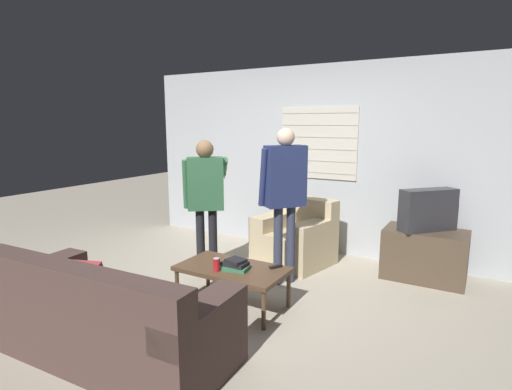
{
  "coord_description": "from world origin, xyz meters",
  "views": [
    {
      "loc": [
        2.14,
        -3.16,
        1.78
      ],
      "look_at": [
        -0.01,
        0.57,
        1.0
      ],
      "focal_mm": 28.0,
      "sensor_mm": 36.0,
      "label": 1
    }
  ],
  "objects_px": {
    "tv": "(428,210)",
    "spare_remote": "(276,267)",
    "couch_blue": "(106,319)",
    "coffee_table": "(232,271)",
    "soda_can": "(217,265)",
    "person_left_standing": "(206,192)",
    "book_stack": "(236,265)",
    "armchair_beige": "(296,238)",
    "person_right_standing": "(285,187)"
  },
  "relations": [
    {
      "from": "tv",
      "to": "book_stack",
      "type": "height_order",
      "value": "tv"
    },
    {
      "from": "couch_blue",
      "to": "tv",
      "type": "relative_size",
      "value": 3.22
    },
    {
      "from": "person_right_standing",
      "to": "soda_can",
      "type": "distance_m",
      "value": 1.17
    },
    {
      "from": "book_stack",
      "to": "spare_remote",
      "type": "relative_size",
      "value": 2.0
    },
    {
      "from": "person_left_standing",
      "to": "person_right_standing",
      "type": "relative_size",
      "value": 0.92
    },
    {
      "from": "coffee_table",
      "to": "soda_can",
      "type": "xyz_separation_m",
      "value": [
        -0.07,
        -0.16,
        0.1
      ]
    },
    {
      "from": "tv",
      "to": "armchair_beige",
      "type": "bearing_deg",
      "value": -38.43
    },
    {
      "from": "book_stack",
      "to": "soda_can",
      "type": "bearing_deg",
      "value": -138.78
    },
    {
      "from": "couch_blue",
      "to": "person_left_standing",
      "type": "distance_m",
      "value": 1.91
    },
    {
      "from": "person_right_standing",
      "to": "soda_can",
      "type": "height_order",
      "value": "person_right_standing"
    },
    {
      "from": "couch_blue",
      "to": "coffee_table",
      "type": "xyz_separation_m",
      "value": [
        0.35,
        1.21,
        0.06
      ]
    },
    {
      "from": "coffee_table",
      "to": "couch_blue",
      "type": "bearing_deg",
      "value": -106.37
    },
    {
      "from": "soda_can",
      "to": "spare_remote",
      "type": "bearing_deg",
      "value": 38.43
    },
    {
      "from": "armchair_beige",
      "to": "coffee_table",
      "type": "relative_size",
      "value": 0.96
    },
    {
      "from": "person_left_standing",
      "to": "spare_remote",
      "type": "xyz_separation_m",
      "value": [
        1.08,
        -0.34,
        -0.59
      ]
    },
    {
      "from": "soda_can",
      "to": "tv",
      "type": "bearing_deg",
      "value": 49.32
    },
    {
      "from": "tv",
      "to": "book_stack",
      "type": "xyz_separation_m",
      "value": [
        -1.46,
        -1.74,
        -0.37
      ]
    },
    {
      "from": "tv",
      "to": "spare_remote",
      "type": "height_order",
      "value": "tv"
    },
    {
      "from": "armchair_beige",
      "to": "tv",
      "type": "relative_size",
      "value": 1.64
    },
    {
      "from": "person_right_standing",
      "to": "book_stack",
      "type": "height_order",
      "value": "person_right_standing"
    },
    {
      "from": "armchair_beige",
      "to": "book_stack",
      "type": "bearing_deg",
      "value": 105.03
    },
    {
      "from": "couch_blue",
      "to": "person_right_standing",
      "type": "bearing_deg",
      "value": 72.49
    },
    {
      "from": "armchair_beige",
      "to": "tv",
      "type": "bearing_deg",
      "value": -158.4
    },
    {
      "from": "person_left_standing",
      "to": "spare_remote",
      "type": "distance_m",
      "value": 1.28
    },
    {
      "from": "person_right_standing",
      "to": "coffee_table",
      "type": "bearing_deg",
      "value": -154.15
    },
    {
      "from": "book_stack",
      "to": "tv",
      "type": "bearing_deg",
      "value": 49.97
    },
    {
      "from": "couch_blue",
      "to": "tv",
      "type": "bearing_deg",
      "value": 54.27
    },
    {
      "from": "spare_remote",
      "to": "armchair_beige",
      "type": "bearing_deg",
      "value": 135.96
    },
    {
      "from": "tv",
      "to": "person_left_standing",
      "type": "xyz_separation_m",
      "value": [
        -2.23,
        -1.16,
        0.19
      ]
    },
    {
      "from": "armchair_beige",
      "to": "person_right_standing",
      "type": "height_order",
      "value": "person_right_standing"
    },
    {
      "from": "person_right_standing",
      "to": "book_stack",
      "type": "bearing_deg",
      "value": -149.18
    },
    {
      "from": "person_right_standing",
      "to": "spare_remote",
      "type": "distance_m",
      "value": 0.93
    },
    {
      "from": "person_left_standing",
      "to": "book_stack",
      "type": "bearing_deg",
      "value": -73.32
    },
    {
      "from": "spare_remote",
      "to": "person_right_standing",
      "type": "bearing_deg",
      "value": 139.01
    },
    {
      "from": "soda_can",
      "to": "spare_remote",
      "type": "xyz_separation_m",
      "value": [
        0.45,
        0.35,
        -0.05
      ]
    },
    {
      "from": "person_left_standing",
      "to": "soda_can",
      "type": "height_order",
      "value": "person_left_standing"
    },
    {
      "from": "coffee_table",
      "to": "book_stack",
      "type": "distance_m",
      "value": 0.11
    },
    {
      "from": "coffee_table",
      "to": "spare_remote",
      "type": "xyz_separation_m",
      "value": [
        0.37,
        0.19,
        0.05
      ]
    },
    {
      "from": "book_stack",
      "to": "spare_remote",
      "type": "bearing_deg",
      "value": 37.12
    },
    {
      "from": "person_left_standing",
      "to": "book_stack",
      "type": "relative_size",
      "value": 6.0
    },
    {
      "from": "coffee_table",
      "to": "book_stack",
      "type": "xyz_separation_m",
      "value": [
        0.07,
        -0.04,
        0.08
      ]
    },
    {
      "from": "armchair_beige",
      "to": "tv",
      "type": "xyz_separation_m",
      "value": [
        1.51,
        0.23,
        0.49
      ]
    },
    {
      "from": "coffee_table",
      "to": "book_stack",
      "type": "height_order",
      "value": "book_stack"
    },
    {
      "from": "armchair_beige",
      "to": "spare_remote",
      "type": "bearing_deg",
      "value": 118.85
    },
    {
      "from": "coffee_table",
      "to": "soda_can",
      "type": "distance_m",
      "value": 0.2
    },
    {
      "from": "tv",
      "to": "coffee_table",
      "type": "bearing_deg",
      "value": 1.01
    },
    {
      "from": "armchair_beige",
      "to": "person_left_standing",
      "type": "distance_m",
      "value": 1.36
    },
    {
      "from": "person_left_standing",
      "to": "book_stack",
      "type": "xyz_separation_m",
      "value": [
        0.77,
        -0.57,
        -0.55
      ]
    },
    {
      "from": "armchair_beige",
      "to": "spare_remote",
      "type": "relative_size",
      "value": 7.63
    },
    {
      "from": "book_stack",
      "to": "spare_remote",
      "type": "distance_m",
      "value": 0.39
    }
  ]
}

